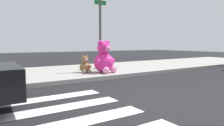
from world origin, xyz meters
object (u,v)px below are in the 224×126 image
at_px(plush_lime, 100,63).
at_px(plush_yellow, 85,65).
at_px(sign_pole, 100,32).
at_px(plush_brown, 85,66).
at_px(plush_pink_large, 104,60).

relative_size(plush_lime, plush_yellow, 1.30).
xyz_separation_m(sign_pole, plush_brown, (-0.80, -0.12, -1.41)).
distance_m(sign_pole, plush_brown, 1.63).
relative_size(sign_pole, plush_lime, 4.65).
distance_m(plush_lime, plush_yellow, 0.91).
xyz_separation_m(plush_lime, plush_yellow, (-0.89, -0.16, -0.06)).
height_order(sign_pole, plush_pink_large, sign_pole).
xyz_separation_m(sign_pole, plush_yellow, (-0.44, 0.68, -1.49)).
distance_m(sign_pole, plush_yellow, 1.69).
xyz_separation_m(plush_pink_large, plush_brown, (-0.66, 0.46, -0.25)).
bearing_deg(plush_pink_large, plush_brown, 144.86).
bearing_deg(plush_pink_large, plush_yellow, 103.40).
height_order(plush_brown, plush_yellow, plush_brown).
bearing_deg(plush_pink_large, sign_pole, 76.64).
height_order(plush_pink_large, plush_lime, plush_pink_large).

